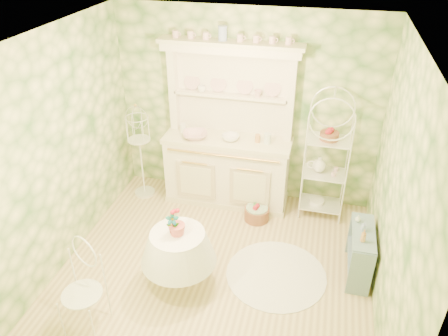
% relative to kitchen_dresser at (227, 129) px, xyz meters
% --- Properties ---
extents(floor, '(3.60, 3.60, 0.00)m').
position_rel_kitchen_dresser_xyz_m(floor, '(0.20, -1.52, -1.15)').
color(floor, '#D8C389').
rests_on(floor, ground).
extents(ceiling, '(3.60, 3.60, 0.00)m').
position_rel_kitchen_dresser_xyz_m(ceiling, '(0.20, -1.52, 1.56)').
color(ceiling, white).
rests_on(ceiling, floor).
extents(wall_left, '(3.60, 3.60, 0.00)m').
position_rel_kitchen_dresser_xyz_m(wall_left, '(-1.60, -1.52, 0.21)').
color(wall_left, '#F3F1AA').
rests_on(wall_left, floor).
extents(wall_right, '(3.60, 3.60, 0.00)m').
position_rel_kitchen_dresser_xyz_m(wall_right, '(2.00, -1.52, 0.21)').
color(wall_right, '#F3F1AA').
rests_on(wall_right, floor).
extents(wall_back, '(3.60, 3.60, 0.00)m').
position_rel_kitchen_dresser_xyz_m(wall_back, '(0.20, 0.28, 0.21)').
color(wall_back, '#F3F1AA').
rests_on(wall_back, floor).
extents(wall_front, '(3.60, 3.60, 0.00)m').
position_rel_kitchen_dresser_xyz_m(wall_front, '(0.20, -3.32, 0.21)').
color(wall_front, '#F3F1AA').
rests_on(wall_front, floor).
extents(kitchen_dresser, '(1.87, 0.61, 2.29)m').
position_rel_kitchen_dresser_xyz_m(kitchen_dresser, '(0.00, 0.00, 0.00)').
color(kitchen_dresser, white).
rests_on(kitchen_dresser, floor).
extents(bakers_rack, '(0.59, 0.42, 1.87)m').
position_rel_kitchen_dresser_xyz_m(bakers_rack, '(1.34, -0.02, -0.21)').
color(bakers_rack, white).
rests_on(bakers_rack, floor).
extents(side_shelf, '(0.26, 0.70, 0.60)m').
position_rel_kitchen_dresser_xyz_m(side_shelf, '(1.83, -1.12, -0.84)').
color(side_shelf, '#728FA2').
rests_on(side_shelf, floor).
extents(round_table, '(0.80, 0.80, 0.70)m').
position_rel_kitchen_dresser_xyz_m(round_table, '(-0.13, -1.76, -0.80)').
color(round_table, white).
rests_on(round_table, floor).
extents(cafe_chair, '(0.52, 0.52, 0.89)m').
position_rel_kitchen_dresser_xyz_m(cafe_chair, '(-0.86, -2.56, -0.70)').
color(cafe_chair, white).
rests_on(cafe_chair, floor).
extents(birdcage_stand, '(0.34, 0.34, 1.36)m').
position_rel_kitchen_dresser_xyz_m(birdcage_stand, '(-1.24, -0.15, -0.47)').
color(birdcage_stand, white).
rests_on(birdcage_stand, floor).
extents(floor_basket, '(0.49, 0.49, 0.24)m').
position_rel_kitchen_dresser_xyz_m(floor_basket, '(0.51, -0.38, -1.03)').
color(floor_basket, brown).
rests_on(floor_basket, floor).
extents(lace_rug, '(1.45, 1.45, 0.01)m').
position_rel_kitchen_dresser_xyz_m(lace_rug, '(0.92, -1.38, -1.14)').
color(lace_rug, white).
rests_on(lace_rug, floor).
extents(bowl_floral, '(0.42, 0.42, 0.08)m').
position_rel_kitchen_dresser_xyz_m(bowl_floral, '(-0.43, -0.10, -0.13)').
color(bowl_floral, white).
rests_on(bowl_floral, kitchen_dresser).
extents(bowl_white, '(0.26, 0.26, 0.08)m').
position_rel_kitchen_dresser_xyz_m(bowl_white, '(0.05, -0.05, -0.13)').
color(bowl_white, white).
rests_on(bowl_white, kitchen_dresser).
extents(cup_left, '(0.13, 0.13, 0.09)m').
position_rel_kitchen_dresser_xyz_m(cup_left, '(-0.39, 0.16, 0.47)').
color(cup_left, white).
rests_on(cup_left, kitchen_dresser).
extents(cup_right, '(0.12, 0.12, 0.09)m').
position_rel_kitchen_dresser_xyz_m(cup_right, '(0.37, 0.16, 0.47)').
color(cup_right, white).
rests_on(cup_right, kitchen_dresser).
extents(potted_geranium, '(0.17, 0.14, 0.27)m').
position_rel_kitchen_dresser_xyz_m(potted_geranium, '(-0.16, -1.80, -0.30)').
color(potted_geranium, '#3F7238').
rests_on(potted_geranium, round_table).
extents(bottle_amber, '(0.08, 0.08, 0.15)m').
position_rel_kitchen_dresser_xyz_m(bottle_amber, '(1.81, -1.30, -0.46)').
color(bottle_amber, '#BE8648').
rests_on(bottle_amber, side_shelf).
extents(bottle_blue, '(0.07, 0.07, 0.12)m').
position_rel_kitchen_dresser_xyz_m(bottle_blue, '(1.82, -1.10, -0.49)').
color(bottle_blue, '#8EA2D1').
rests_on(bottle_blue, side_shelf).
extents(bottle_glass, '(0.07, 0.07, 0.09)m').
position_rel_kitchen_dresser_xyz_m(bottle_glass, '(1.76, -0.95, -0.50)').
color(bottle_glass, silver).
rests_on(bottle_glass, side_shelf).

